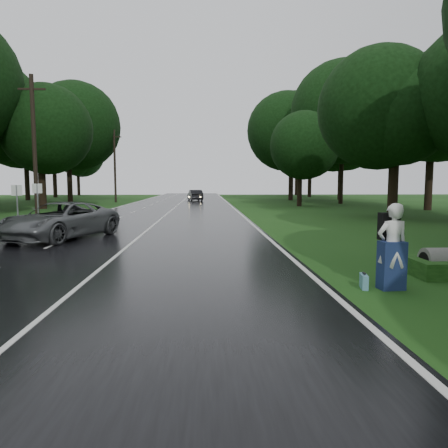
{
  "coord_description": "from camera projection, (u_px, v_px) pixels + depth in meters",
  "views": [
    {
      "loc": [
        2.99,
        -8.77,
        2.48
      ],
      "look_at": [
        3.64,
        5.06,
        1.1
      ],
      "focal_mm": 33.02,
      "sensor_mm": 36.0,
      "label": 1
    }
  ],
  "objects": [
    {
      "name": "road_sign_b",
      "position": [
        39.0,
        224.0,
        25.23
      ],
      "size": [
        0.59,
        0.1,
        2.44
      ],
      "primitive_type": null,
      "color": "white",
      "rests_on": "ground"
    },
    {
      "name": "tree_right_d",
      "position": [
        392.0,
        218.0,
        29.22
      ],
      "size": [
        8.6,
        8.6,
        13.44
      ],
      "primitive_type": null,
      "color": "black",
      "rests_on": "ground"
    },
    {
      "name": "lane_center",
      "position": [
        162.0,
        218.0,
        28.7
      ],
      "size": [
        0.12,
        140.0,
        0.01
      ],
      "primitive_type": "cube",
      "color": "silver",
      "rests_on": "road"
    },
    {
      "name": "far_car",
      "position": [
        195.0,
        195.0,
        56.49
      ],
      "size": [
        2.35,
        4.76,
        1.5
      ],
      "primitive_type": "imported",
      "rotation": [
        0.0,
        0.0,
        3.31
      ],
      "color": "black",
      "rests_on": "road"
    },
    {
      "name": "hitchhiker",
      "position": [
        392.0,
        249.0,
        9.59
      ],
      "size": [
        0.78,
        0.72,
        2.02
      ],
      "color": "silver",
      "rests_on": "ground"
    },
    {
      "name": "tree_left_f",
      "position": [
        70.0,
        202.0,
        54.48
      ],
      "size": [
        10.74,
        10.74,
        16.78
      ],
      "primitive_type": null,
      "color": "black",
      "rests_on": "ground"
    },
    {
      "name": "ground",
      "position": [
        66.0,
        299.0,
        8.83
      ],
      "size": [
        160.0,
        160.0,
        0.0
      ],
      "primitive_type": "plane",
      "color": "#1C4514",
      "rests_on": "ground"
    },
    {
      "name": "suitcase",
      "position": [
        364.0,
        281.0,
        9.71
      ],
      "size": [
        0.23,
        0.49,
        0.33
      ],
      "primitive_type": "cube",
      "rotation": [
        0.0,
        0.0,
        6.08
      ],
      "color": "teal",
      "rests_on": "ground"
    },
    {
      "name": "tree_left_e",
      "position": [
        43.0,
        209.0,
        39.71
      ],
      "size": [
        8.38,
        8.38,
        13.1
      ],
      "primitive_type": null,
      "color": "black",
      "rests_on": "ground"
    },
    {
      "name": "grey_car",
      "position": [
        61.0,
        220.0,
        18.07
      ],
      "size": [
        4.59,
        6.35,
        1.61
      ],
      "primitive_type": "imported",
      "rotation": [
        0.0,
        0.0,
        5.91
      ],
      "color": "#525557",
      "rests_on": "road"
    },
    {
      "name": "utility_pole_far",
      "position": [
        116.0,
        202.0,
        53.16
      ],
      "size": [
        1.8,
        0.28,
        9.24
      ],
      "primitive_type": null,
      "color": "black",
      "rests_on": "ground"
    },
    {
      "name": "road_sign_a",
      "position": [
        19.0,
        229.0,
        22.5
      ],
      "size": [
        0.57,
        0.1,
        2.37
      ],
      "primitive_type": null,
      "color": "white",
      "rests_on": "ground"
    },
    {
      "name": "tree_right_f",
      "position": [
        291.0,
        200.0,
        59.71
      ],
      "size": [
        10.69,
        10.69,
        16.7
      ],
      "primitive_type": null,
      "color": "black",
      "rests_on": "ground"
    },
    {
      "name": "tree_right_e",
      "position": [
        299.0,
        206.0,
        44.27
      ],
      "size": [
        7.13,
        7.13,
        11.14
      ],
      "primitive_type": null,
      "color": "black",
      "rests_on": "ground"
    },
    {
      "name": "road",
      "position": [
        162.0,
        218.0,
        28.7
      ],
      "size": [
        12.0,
        140.0,
        0.04
      ],
      "primitive_type": "cube",
      "color": "black",
      "rests_on": "ground"
    },
    {
      "name": "utility_pole_mid",
      "position": [
        38.0,
        219.0,
        28.26
      ],
      "size": [
        1.8,
        0.28,
        9.68
      ],
      "primitive_type": null,
      "color": "black",
      "rests_on": "ground"
    }
  ]
}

